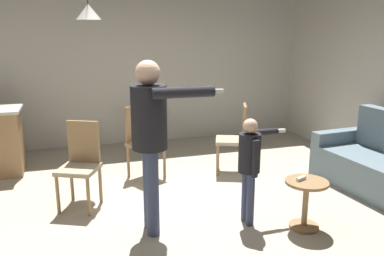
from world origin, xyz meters
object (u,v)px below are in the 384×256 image
(person_adult, at_px, (151,129))
(dining_chair_near_wall, at_px, (81,161))
(dining_chair_spare, at_px, (142,139))
(side_table_by_couch, at_px, (306,198))
(potted_plant_corner, at_px, (150,132))
(person_child, at_px, (250,159))
(spare_remote_on_table, at_px, (301,178))
(dining_chair_centre_back, at_px, (236,136))

(person_adult, distance_m, dining_chair_near_wall, 1.20)
(dining_chair_near_wall, xyz_separation_m, dining_chair_spare, (0.86, 0.77, 0.00))
(side_table_by_couch, height_order, potted_plant_corner, potted_plant_corner)
(person_child, bearing_deg, dining_chair_near_wall, -120.22)
(side_table_by_couch, distance_m, person_child, 0.70)
(side_table_by_couch, distance_m, dining_chair_spare, 2.44)
(dining_chair_near_wall, bearing_deg, person_child, 175.60)
(dining_chair_spare, height_order, spare_remote_on_table, dining_chair_spare)
(dining_chair_centre_back, bearing_deg, potted_plant_corner, 57.96)
(dining_chair_near_wall, relative_size, dining_chair_centre_back, 1.00)
(side_table_by_couch, xyz_separation_m, spare_remote_on_table, (-0.05, 0.04, 0.21))
(dining_chair_spare, bearing_deg, person_child, 88.11)
(dining_chair_centre_back, distance_m, spare_remote_on_table, 1.75)
(side_table_by_couch, relative_size, spare_remote_on_table, 4.00)
(person_child, distance_m, potted_plant_corner, 2.92)
(potted_plant_corner, height_order, spare_remote_on_table, potted_plant_corner)
(spare_remote_on_table, bearing_deg, dining_chair_near_wall, 150.32)
(dining_chair_spare, height_order, potted_plant_corner, dining_chair_spare)
(dining_chair_near_wall, bearing_deg, dining_chair_centre_back, -140.53)
(person_adult, relative_size, dining_chair_spare, 1.75)
(side_table_by_couch, distance_m, spare_remote_on_table, 0.22)
(dining_chair_near_wall, xyz_separation_m, spare_remote_on_table, (2.14, -1.22, -0.01))
(person_adult, bearing_deg, person_child, 84.15)
(side_table_by_couch, relative_size, dining_chair_spare, 0.52)
(person_adult, xyz_separation_m, dining_chair_spare, (0.20, 1.61, -0.54))
(dining_chair_near_wall, distance_m, spare_remote_on_table, 2.46)
(dining_chair_near_wall, height_order, potted_plant_corner, dining_chair_near_wall)
(spare_remote_on_table, bearing_deg, person_adult, 165.55)
(person_adult, bearing_deg, side_table_by_couch, 76.34)
(potted_plant_corner, bearing_deg, spare_remote_on_table, -73.05)
(dining_chair_centre_back, bearing_deg, person_child, -176.13)
(person_child, xyz_separation_m, potted_plant_corner, (-0.48, 2.86, -0.36))
(side_table_by_couch, relative_size, person_child, 0.45)
(potted_plant_corner, bearing_deg, person_child, -80.42)
(side_table_by_couch, bearing_deg, person_adult, 164.64)
(person_child, relative_size, spare_remote_on_table, 8.81)
(person_child, distance_m, dining_chair_spare, 1.94)
(person_adult, relative_size, potted_plant_corner, 2.73)
(person_adult, xyz_separation_m, dining_chair_near_wall, (-0.67, 0.84, -0.54))
(person_adult, bearing_deg, dining_chair_centre_back, 133.96)
(person_adult, bearing_deg, spare_remote_on_table, 77.25)
(dining_chair_centre_back, xyz_separation_m, dining_chair_spare, (-1.31, 0.24, 0.00))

